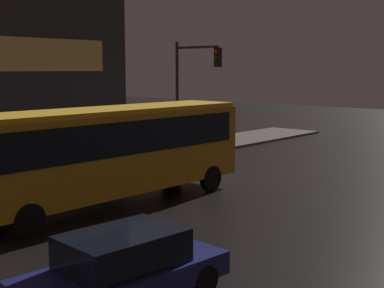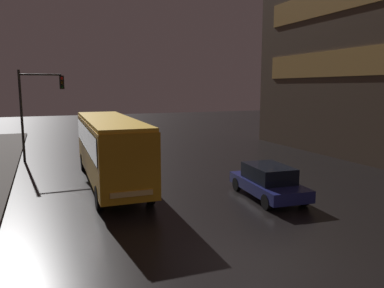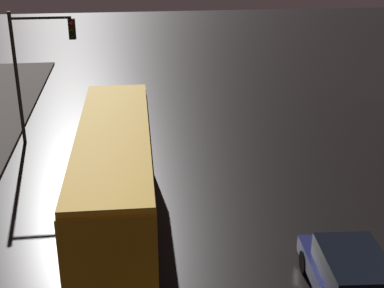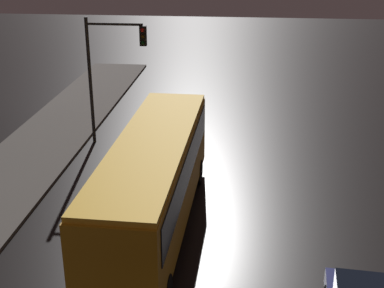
{
  "view_description": "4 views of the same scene",
  "coord_description": "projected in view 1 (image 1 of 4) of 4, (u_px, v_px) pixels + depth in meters",
  "views": [
    {
      "loc": [
        11.7,
        -1.57,
        4.72
      ],
      "look_at": [
        -1.05,
        13.0,
        1.98
      ],
      "focal_mm": 50.0,
      "sensor_mm": 36.0,
      "label": 1
    },
    {
      "loc": [
        -5.36,
        -8.61,
        4.95
      ],
      "look_at": [
        2.12,
        10.1,
        1.86
      ],
      "focal_mm": 35.0,
      "sensor_mm": 36.0,
      "label": 2
    },
    {
      "loc": [
        -1.8,
        -5.81,
        9.35
      ],
      "look_at": [
        0.61,
        13.17,
        1.6
      ],
      "focal_mm": 50.0,
      "sensor_mm": 36.0,
      "label": 3
    },
    {
      "loc": [
        0.67,
        -5.55,
        9.64
      ],
      "look_at": [
        -1.16,
        11.87,
        2.65
      ],
      "focal_mm": 50.0,
      "sensor_mm": 36.0,
      "label": 4
    }
  ],
  "objects": [
    {
      "name": "bus_near",
      "position": [
        113.0,
        146.0,
        18.33
      ],
      "size": [
        2.6,
        10.79,
        3.39
      ],
      "rotation": [
        0.0,
        0.0,
        3.12
      ],
      "color": "orange",
      "rests_on": "ground"
    },
    {
      "name": "pedestrian_near",
      "position": [
        43.0,
        145.0,
        24.57
      ],
      "size": [
        0.43,
        0.43,
        1.84
      ],
      "rotation": [
        0.0,
        0.0,
        0.14
      ],
      "color": "black",
      "rests_on": "sidewalk_left"
    },
    {
      "name": "car_taxi",
      "position": [
        123.0,
        267.0,
        10.75
      ],
      "size": [
        2.23,
        4.47,
        1.48
      ],
      "rotation": [
        0.0,
        0.0,
        3.06
      ],
      "color": "navy",
      "rests_on": "ground"
    },
    {
      "name": "sidewalk_left",
      "position": [
        6.0,
        178.0,
        22.77
      ],
      "size": [
        4.0,
        48.0,
        0.15
      ],
      "color": "#56514C",
      "rests_on": "ground"
    },
    {
      "name": "traffic_light_main",
      "position": [
        191.0,
        82.0,
        26.21
      ],
      "size": [
        2.83,
        0.35,
        6.04
      ],
      "color": "#2D2D2D",
      "rests_on": "ground"
    }
  ]
}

